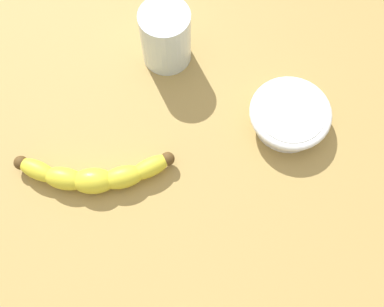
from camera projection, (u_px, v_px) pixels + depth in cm
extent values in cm
cube|color=#A58547|center=(152.00, 145.00, 80.31)|extent=(120.00, 120.00, 3.00)
ellipsoid|color=yellow|center=(38.00, 170.00, 74.95)|extent=(3.51, 6.88, 2.84)
ellipsoid|color=yellow|center=(64.00, 179.00, 74.43)|extent=(5.36, 7.36, 3.40)
ellipsoid|color=yellow|center=(93.00, 181.00, 74.29)|extent=(6.85, 7.71, 3.95)
ellipsoid|color=yellow|center=(123.00, 177.00, 74.53)|extent=(7.07, 7.09, 3.40)
ellipsoid|color=yellow|center=(150.00, 167.00, 75.13)|extent=(7.11, 5.94, 2.84)
sphere|color=#513819|center=(21.00, 163.00, 75.41)|extent=(2.17, 2.17, 2.17)
sphere|color=#513819|center=(168.00, 159.00, 75.65)|extent=(2.17, 2.17, 2.17)
cylinder|color=silver|center=(166.00, 37.00, 80.15)|extent=(8.27, 8.27, 10.73)
cylinder|color=#ECC673|center=(166.00, 37.00, 80.30)|extent=(7.77, 7.77, 9.89)
cylinder|color=white|center=(289.00, 117.00, 78.32)|extent=(10.80, 10.80, 4.06)
torus|color=white|center=(291.00, 113.00, 77.00)|extent=(12.94, 12.94, 1.20)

